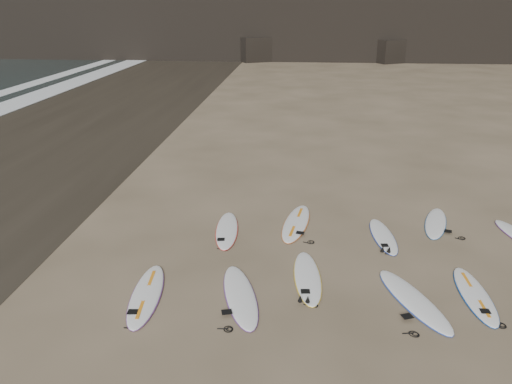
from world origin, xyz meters
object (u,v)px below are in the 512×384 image
surfboard_5 (227,230)px  surfboard_3 (414,300)px  surfboard_4 (475,295)px  surfboard_1 (240,295)px  surfboard_8 (436,223)px  surfboard_6 (296,223)px  surfboard_0 (146,294)px  surfboard_2 (307,277)px  surfboard_7 (383,236)px

surfboard_5 → surfboard_3: bearing=-39.9°
surfboard_4 → surfboard_1: bearing=-175.3°
surfboard_4 → surfboard_8: bearing=88.1°
surfboard_3 → surfboard_8: bearing=49.1°
surfboard_6 → surfboard_0: bearing=-119.3°
surfboard_2 → surfboard_5: 3.24m
surfboard_1 → surfboard_7: surfboard_1 is taller
surfboard_6 → surfboard_8: (4.01, 0.36, -0.01)m
surfboard_1 → surfboard_2: bearing=16.4°
surfboard_3 → surfboard_8: size_ratio=1.13×
surfboard_2 → surfboard_7: surfboard_2 is taller
surfboard_3 → surfboard_7: (-0.18, 3.11, -0.01)m
surfboard_0 → surfboard_1: surfboard_1 is taller
surfboard_1 → surfboard_2: surfboard_1 is taller
surfboard_2 → surfboard_5: (-2.23, 2.36, -0.00)m
surfboard_2 → surfboard_5: same height
surfboard_4 → surfboard_5: bearing=153.8°
surfboard_5 → surfboard_7: size_ratio=1.09×
surfboard_0 → surfboard_1: size_ratio=0.99×
surfboard_0 → surfboard_4: size_ratio=1.07×
surfboard_0 → surfboard_3: size_ratio=0.98×
surfboard_3 → surfboard_5: (-4.48, 3.12, -0.00)m
surfboard_0 → surfboard_2: size_ratio=1.05×
surfboard_4 → surfboard_7: (-1.56, 2.79, -0.00)m
surfboard_2 → surfboard_6: (-0.30, 3.00, 0.00)m
surfboard_1 → surfboard_5: 3.36m
surfboard_4 → surfboard_5: 6.49m
surfboard_7 → surfboard_8: bearing=26.5°
surfboard_0 → surfboard_1: (2.05, 0.15, 0.00)m
surfboard_0 → surfboard_2: 3.66m
surfboard_7 → surfboard_2: bearing=-136.4°
surfboard_0 → surfboard_4: bearing=-0.4°
surfboard_1 → surfboard_3: same height
surfboard_8 → surfboard_2: bearing=-121.1°
surfboard_1 → surfboard_5: size_ratio=1.06×
surfboard_8 → surfboard_4: bearing=-74.5°
surfboard_3 → surfboard_2: bearing=139.9°
surfboard_7 → surfboard_3: bearing=-91.7°
surfboard_2 → surfboard_3: surfboard_3 is taller
surfboard_5 → surfboard_8: 6.02m
surfboard_2 → surfboard_7: size_ratio=1.09×
surfboard_3 → surfboard_5: 5.46m
surfboard_0 → surfboard_8: (7.22, 4.42, -0.00)m
surfboard_6 → surfboard_7: 2.46m
surfboard_1 → surfboard_8: (5.17, 4.27, -0.01)m
surfboard_3 → surfboard_6: 4.54m
surfboard_4 → surfboard_6: 5.22m
surfboard_5 → surfboard_8: (5.94, 1.00, -0.00)m
surfboard_3 → surfboard_5: size_ratio=1.07×
surfboard_6 → surfboard_2: bearing=-75.2°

